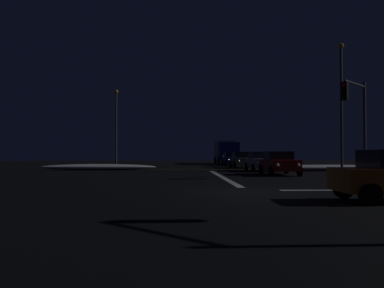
% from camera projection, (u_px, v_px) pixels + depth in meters
% --- Properties ---
extents(ground, '(120.00, 120.00, 0.10)m').
position_uv_depth(ground, '(247.00, 192.00, 15.55)').
color(ground, black).
extents(stop_line_north, '(0.35, 14.91, 0.01)m').
position_uv_depth(stop_line_north, '(222.00, 177.00, 24.23)').
color(stop_line_north, white).
rests_on(stop_line_north, ground).
extents(centre_line_ns, '(22.00, 0.15, 0.01)m').
position_uv_depth(centre_line_ns, '(208.00, 169.00, 35.82)').
color(centre_line_ns, yellow).
rests_on(centre_line_ns, ground).
extents(snow_bank_left_curb, '(9.81, 1.50, 0.51)m').
position_uv_depth(snow_bank_left_curb, '(98.00, 167.00, 33.89)').
color(snow_bank_left_curb, white).
rests_on(snow_bank_left_curb, ground).
extents(snow_bank_right_curb, '(11.18, 1.50, 0.50)m').
position_uv_depth(snow_bank_right_curb, '(327.00, 168.00, 32.40)').
color(snow_bank_right_curb, white).
rests_on(snow_bank_right_curb, ground).
extents(sedan_red, '(2.02, 4.33, 1.57)m').
position_uv_depth(sedan_red, '(279.00, 163.00, 26.56)').
color(sedan_red, maroon).
rests_on(sedan_red, ground).
extents(sedan_silver, '(2.02, 4.33, 1.57)m').
position_uv_depth(sedan_silver, '(261.00, 161.00, 32.13)').
color(sedan_silver, '#B7B7BC').
rests_on(sedan_silver, ground).
extents(sedan_gray, '(2.02, 4.33, 1.57)m').
position_uv_depth(sedan_gray, '(242.00, 160.00, 38.48)').
color(sedan_gray, slate).
rests_on(sedan_gray, ground).
extents(sedan_blue, '(2.02, 4.33, 1.57)m').
position_uv_depth(sedan_blue, '(232.00, 159.00, 44.90)').
color(sedan_blue, navy).
rests_on(sedan_blue, ground).
extents(box_truck, '(2.68, 8.28, 3.08)m').
position_uv_depth(box_truck, '(226.00, 151.00, 52.40)').
color(box_truck, navy).
rests_on(box_truck, ground).
extents(traffic_signal_ne, '(2.51, 2.51, 5.95)m').
position_uv_depth(traffic_signal_ne, '(356.00, 110.00, 24.05)').
color(traffic_signal_ne, '#4C4C51').
rests_on(traffic_signal_ne, ground).
extents(streetlamp_right_near, '(0.44, 0.44, 9.89)m').
position_uv_depth(streetlamp_right_near, '(341.00, 98.00, 30.30)').
color(streetlamp_right_near, '#424247').
rests_on(streetlamp_right_near, ground).
extents(streetlamp_left_far, '(0.44, 0.44, 8.73)m').
position_uv_depth(streetlamp_left_far, '(116.00, 122.00, 45.58)').
color(streetlamp_left_far, '#424247').
rests_on(streetlamp_left_far, ground).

